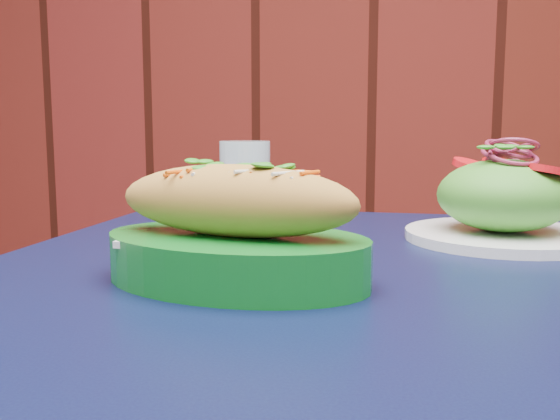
# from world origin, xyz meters

# --- Properties ---
(cafe_table) EXTENTS (0.81, 0.81, 0.75)m
(cafe_table) POSITION_xyz_m (-0.30, 1.48, 0.66)
(cafe_table) COLOR black
(cafe_table) RESTS_ON ground
(banh_mi_basket) EXTENTS (0.27, 0.20, 0.11)m
(banh_mi_basket) POSITION_xyz_m (-0.41, 1.40, 0.80)
(banh_mi_basket) COLOR #0E6C1F
(banh_mi_basket) RESTS_ON cafe_table
(salad_plate) EXTENTS (0.23, 0.23, 0.12)m
(salad_plate) POSITION_xyz_m (-0.15, 1.66, 0.80)
(salad_plate) COLOR white
(salad_plate) RESTS_ON cafe_table
(water_glass) EXTENTS (0.07, 0.07, 0.12)m
(water_glass) POSITION_xyz_m (-0.49, 1.74, 0.81)
(water_glass) COLOR silver
(water_glass) RESTS_ON cafe_table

